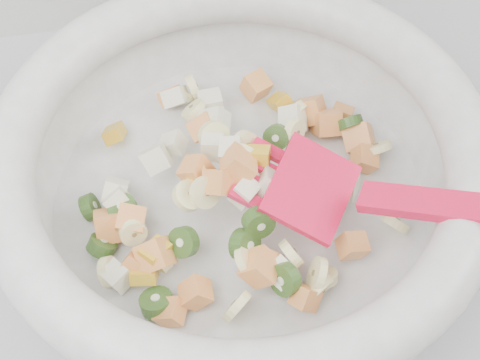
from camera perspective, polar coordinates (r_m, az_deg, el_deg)
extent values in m
cylinder|color=silver|center=(0.63, 0.00, -2.07)|extent=(0.33, 0.33, 0.02)
torus|color=silver|center=(0.57, 0.00, 2.22)|extent=(0.41, 0.41, 0.05)
cylinder|color=beige|center=(0.58, 3.63, -0.28)|extent=(0.03, 0.03, 0.03)
cylinder|color=beige|center=(0.59, -10.14, -7.03)|extent=(0.02, 0.03, 0.03)
cylinder|color=beige|center=(0.58, 6.50, -7.44)|extent=(0.02, 0.02, 0.02)
cylinder|color=beige|center=(0.63, 4.25, 3.76)|extent=(0.03, 0.02, 0.03)
cylinder|color=beige|center=(0.61, -2.01, 3.40)|extent=(0.03, 0.02, 0.03)
cylinder|color=beige|center=(0.57, 4.00, -5.70)|extent=(0.02, 0.03, 0.03)
cylinder|color=beige|center=(0.57, -2.69, -0.96)|extent=(0.04, 0.03, 0.03)
cylinder|color=beige|center=(0.62, 11.96, -3.30)|extent=(0.03, 0.03, 0.03)
cylinder|color=beige|center=(0.66, 4.34, 5.18)|extent=(0.03, 0.02, 0.03)
cylinder|color=beige|center=(0.69, -3.66, 7.22)|extent=(0.02, 0.03, 0.03)
cylinder|color=beige|center=(0.58, -6.38, -6.12)|extent=(0.03, 0.03, 0.03)
cylinder|color=beige|center=(0.65, -3.64, 5.47)|extent=(0.03, 0.03, 0.02)
cylinder|color=beige|center=(0.60, 0.39, 2.79)|extent=(0.03, 0.02, 0.03)
cylinder|color=beige|center=(0.65, 10.56, 2.46)|extent=(0.04, 0.03, 0.03)
cylinder|color=beige|center=(0.57, 6.00, -7.29)|extent=(0.02, 0.04, 0.03)
cylinder|color=beige|center=(0.69, -4.60, 6.57)|extent=(0.03, 0.03, 0.03)
cylinder|color=beige|center=(0.57, 6.19, -8.45)|extent=(0.03, 0.02, 0.03)
cylinder|color=beige|center=(0.56, -0.27, -9.79)|extent=(0.03, 0.03, 0.03)
cylinder|color=beige|center=(0.59, 0.14, 2.04)|extent=(0.03, 0.02, 0.03)
cylinder|color=beige|center=(0.59, -8.29, -4.06)|extent=(0.03, 0.02, 0.03)
cylinder|color=beige|center=(0.58, -4.01, -1.22)|extent=(0.03, 0.04, 0.02)
cylinder|color=beige|center=(0.56, 0.61, -6.28)|extent=(0.02, 0.03, 0.03)
cube|color=#FB9D4F|center=(0.68, 7.88, 5.04)|extent=(0.03, 0.03, 0.02)
cube|color=#FB9D4F|center=(0.57, -6.63, -5.83)|extent=(0.03, 0.03, 0.04)
cube|color=#FB9D4F|center=(0.56, 1.52, -6.77)|extent=(0.04, 0.03, 0.03)
cube|color=#FB9D4F|center=(0.64, -2.77, 4.10)|extent=(0.03, 0.03, 0.03)
cube|color=#FB9D4F|center=(0.67, 5.47, 5.34)|extent=(0.04, 0.04, 0.04)
cube|color=#FB9D4F|center=(0.59, 8.74, -5.05)|extent=(0.02, 0.02, 0.03)
cube|color=#FB9D4F|center=(0.58, -0.11, 1.16)|extent=(0.03, 0.03, 0.03)
cube|color=#FB9D4F|center=(0.59, -3.40, 0.65)|extent=(0.03, 0.03, 0.03)
cube|color=#FB9D4F|center=(0.67, 6.73, 4.43)|extent=(0.03, 0.03, 0.03)
cube|color=#FB9D4F|center=(0.56, 5.11, -9.10)|extent=(0.03, 0.03, 0.03)
cube|color=#FB9D4F|center=(0.57, -1.54, -0.17)|extent=(0.03, 0.03, 0.04)
cube|color=#FB9D4F|center=(0.58, -8.27, -6.64)|extent=(0.03, 0.03, 0.03)
cube|color=#FB9D4F|center=(0.57, 2.09, -6.70)|extent=(0.03, 0.02, 0.03)
cube|color=#FB9D4F|center=(0.64, 9.65, 1.61)|extent=(0.03, 0.03, 0.03)
cube|color=#FB9D4F|center=(0.67, 9.23, 3.21)|extent=(0.03, 0.03, 0.04)
cube|color=#FB9D4F|center=(0.57, -5.45, -10.16)|extent=(0.03, 0.03, 0.02)
cube|color=#FB9D4F|center=(0.57, -3.46, -8.72)|extent=(0.03, 0.02, 0.03)
cube|color=#FB9D4F|center=(0.69, 1.26, 7.31)|extent=(0.03, 0.03, 0.03)
cube|color=#FB9D4F|center=(0.69, -5.40, 6.52)|extent=(0.03, 0.03, 0.03)
cube|color=#FB9D4F|center=(0.61, -10.13, -3.50)|extent=(0.02, 0.03, 0.03)
cube|color=#FB9D4F|center=(0.60, -8.47, -3.08)|extent=(0.03, 0.03, 0.03)
cylinder|color=#4C8C2E|center=(0.66, 8.56, 4.40)|extent=(0.03, 0.02, 0.03)
cylinder|color=#4C8C2E|center=(0.56, 3.51, -7.71)|extent=(0.02, 0.04, 0.04)
cylinder|color=#4C8C2E|center=(0.63, 2.85, 3.32)|extent=(0.03, 0.03, 0.03)
cylinder|color=#4C8C2E|center=(0.60, -10.68, -5.06)|extent=(0.03, 0.03, 0.03)
cylinder|color=#4C8C2E|center=(0.57, 1.44, -3.31)|extent=(0.03, 0.02, 0.03)
cylinder|color=#4C8C2E|center=(0.62, -11.54, -2.08)|extent=(0.02, 0.03, 0.03)
cylinder|color=#4C8C2E|center=(0.57, -6.47, -9.47)|extent=(0.03, 0.04, 0.02)
cylinder|color=#4C8C2E|center=(0.57, -4.41, -4.83)|extent=(0.03, 0.03, 0.03)
cylinder|color=#4C8C2E|center=(0.60, -9.09, -2.17)|extent=(0.03, 0.03, 0.02)
cylinder|color=#4C8C2E|center=(0.57, 0.38, -5.06)|extent=(0.03, 0.04, 0.04)
cube|color=beige|center=(0.61, -9.37, -1.66)|extent=(0.03, 0.03, 0.03)
cube|color=beige|center=(0.61, -2.14, 2.53)|extent=(0.02, 0.02, 0.02)
cube|color=beige|center=(0.65, -2.02, 4.59)|extent=(0.03, 0.03, 0.03)
cube|color=beige|center=(0.58, 2.13, -0.40)|extent=(0.03, 0.03, 0.03)
cube|color=beige|center=(0.58, -9.46, -7.40)|extent=(0.03, 0.03, 0.02)
cube|color=beige|center=(0.62, -9.64, -0.85)|extent=(0.03, 0.03, 0.03)
cube|color=beige|center=(0.63, -5.24, 2.76)|extent=(0.03, 0.03, 0.02)
cube|color=beige|center=(0.57, 3.13, -7.21)|extent=(0.03, 0.03, 0.03)
cube|color=beige|center=(0.58, 0.35, -0.97)|extent=(0.03, 0.03, 0.03)
cube|color=beige|center=(0.68, -5.03, 6.42)|extent=(0.03, 0.03, 0.03)
cube|color=beige|center=(0.59, -0.65, 2.39)|extent=(0.02, 0.03, 0.02)
cube|color=beige|center=(0.64, -2.01, 4.47)|extent=(0.03, 0.03, 0.03)
cube|color=beige|center=(0.61, -6.53, 1.64)|extent=(0.03, 0.03, 0.03)
cube|color=beige|center=(0.61, 8.12, -0.23)|extent=(0.03, 0.03, 0.03)
cube|color=beige|center=(0.67, -2.29, 5.87)|extent=(0.02, 0.02, 0.02)
cube|color=beige|center=(0.66, 4.10, 4.72)|extent=(0.03, 0.03, 0.03)
cube|color=gold|center=(0.59, 1.16, 1.86)|extent=(0.03, 0.03, 0.02)
cube|color=gold|center=(0.58, -2.88, -0.20)|extent=(0.03, 0.03, 0.03)
cube|color=gold|center=(0.57, -6.61, -5.63)|extent=(0.03, 0.03, 0.02)
cube|color=gold|center=(0.58, -7.45, -7.29)|extent=(0.02, 0.02, 0.02)
cube|color=gold|center=(0.68, 3.07, 6.11)|extent=(0.02, 0.03, 0.02)
cube|color=gold|center=(0.66, -9.72, 3.59)|extent=(0.02, 0.03, 0.03)
cube|color=red|center=(0.57, 5.50, -0.67)|extent=(0.09, 0.09, 0.03)
cube|color=red|center=(0.60, 2.38, 2.20)|extent=(0.03, 0.03, 0.02)
cube|color=red|center=(0.59, 1.82, 1.01)|extent=(0.03, 0.03, 0.02)
cube|color=red|center=(0.58, 1.24, -0.23)|extent=(0.03, 0.03, 0.02)
cube|color=red|center=(0.57, 0.64, -1.51)|extent=(0.03, 0.03, 0.02)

